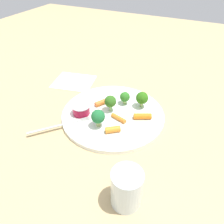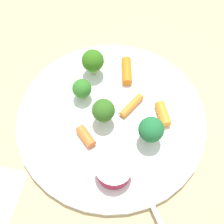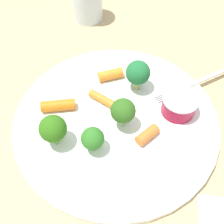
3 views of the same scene
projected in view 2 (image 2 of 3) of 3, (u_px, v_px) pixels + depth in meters
name	position (u px, v px, depth m)	size (l,w,h in m)	color
ground_plane	(111.00, 120.00, 0.50)	(2.40, 2.40, 0.00)	tan
plate	(111.00, 118.00, 0.49)	(0.32, 0.32, 0.01)	white
sauce_cup	(114.00, 169.00, 0.43)	(0.05, 0.05, 0.03)	maroon
broccoli_floret_0	(151.00, 130.00, 0.44)	(0.04, 0.04, 0.05)	#91A961
broccoli_floret_1	(82.00, 89.00, 0.49)	(0.03, 0.03, 0.04)	#92B95F
broccoli_floret_2	(93.00, 61.00, 0.51)	(0.04, 0.04, 0.05)	#8FB167
broccoli_floret_3	(103.00, 111.00, 0.46)	(0.04, 0.04, 0.05)	#90C270
carrot_stick_0	(86.00, 136.00, 0.46)	(0.02, 0.02, 0.04)	orange
carrot_stick_1	(132.00, 106.00, 0.49)	(0.01, 0.01, 0.05)	orange
carrot_stick_2	(163.00, 114.00, 0.48)	(0.02, 0.02, 0.04)	orange
carrot_stick_3	(127.00, 71.00, 0.53)	(0.02, 0.02, 0.05)	orange
fork	(154.00, 209.00, 0.41)	(0.13, 0.14, 0.00)	#B7BEB7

